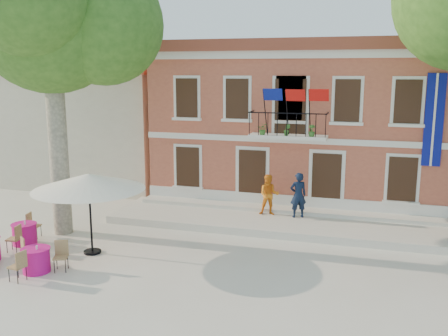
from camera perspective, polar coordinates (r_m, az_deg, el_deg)
ground at (r=16.93m, az=-2.90°, el=-10.39°), size 90.00×90.00×0.00m
main_building at (r=25.16m, az=8.98°, el=5.46°), size 13.50×9.59×7.50m
neighbor_west at (r=29.92m, az=-13.25°, el=5.10°), size 9.40×9.40×6.40m
terrace at (r=20.44m, az=6.57°, el=-6.18°), size 14.00×3.40×0.30m
plane_tree_west at (r=19.64m, az=-19.27°, el=15.83°), size 5.54×5.54×10.88m
patio_umbrella at (r=17.36m, az=-15.20°, el=-1.54°), size 3.77×3.77×2.80m
pedestrian_navy at (r=20.45m, az=8.47°, el=-3.08°), size 0.80×0.69×1.86m
pedestrian_orange at (r=20.67m, az=5.18°, el=-3.07°), size 0.93×0.79×1.70m
cafe_table_1 at (r=16.84m, az=-20.68°, el=-9.69°), size 1.85×1.74×0.95m
cafe_table_3 at (r=19.55m, az=-21.85°, el=-6.91°), size 0.90×1.96×0.95m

